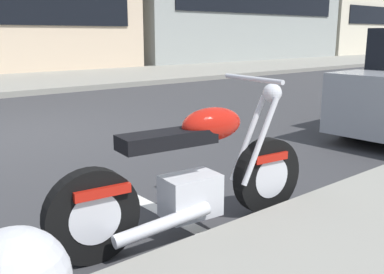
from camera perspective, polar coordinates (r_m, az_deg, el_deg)
The scene contains 4 objects.
ground_plane at distance 6.61m, azimuth -21.79°, elevation -0.00°, with size 260.00×260.00×0.00m, color #333335.
sidewalk_far_curb at distance 18.92m, azimuth 7.94°, elevation 9.03°, with size 120.00×5.00×0.14m, color gray.
parking_stall_stripe at distance 3.60m, azimuth -3.85°, elevation -9.69°, with size 0.12×2.20×0.01m, color silver.
parked_motorcycle at distance 3.10m, azimuth 0.19°, elevation -5.27°, with size 2.06×0.62×1.10m.
Camera 1 is at (-1.93, -6.17, 1.40)m, focal length 41.03 mm.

